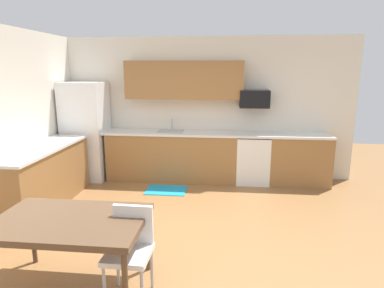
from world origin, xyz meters
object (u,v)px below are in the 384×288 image
(microwave, at_px, (254,99))
(dining_table, at_px, (70,225))
(refrigerator, at_px, (86,131))
(chair_near_table, at_px, (130,245))
(oven_range, at_px, (252,158))

(microwave, height_order, dining_table, microwave)
(refrigerator, height_order, chair_near_table, refrigerator)
(refrigerator, relative_size, microwave, 3.45)
(dining_table, bearing_deg, oven_range, 60.30)
(dining_table, bearing_deg, refrigerator, 110.71)
(refrigerator, bearing_deg, oven_range, 1.44)
(chair_near_table, bearing_deg, oven_range, 68.25)
(microwave, relative_size, dining_table, 0.39)
(oven_range, height_order, microwave, microwave)
(dining_table, bearing_deg, microwave, 61.01)
(oven_range, distance_m, dining_table, 3.91)
(refrigerator, distance_m, oven_range, 3.22)
(refrigerator, bearing_deg, dining_table, -69.29)
(refrigerator, distance_m, chair_near_table, 3.82)
(dining_table, height_order, chair_near_table, chair_near_table)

